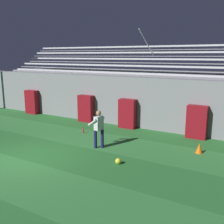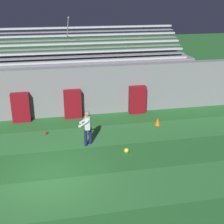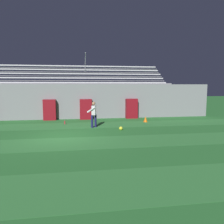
% 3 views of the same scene
% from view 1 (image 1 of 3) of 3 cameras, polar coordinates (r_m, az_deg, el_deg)
% --- Properties ---
extents(ground_plane, '(80.00, 80.00, 0.00)m').
position_cam_1_polar(ground_plane, '(11.01, -17.91, -9.53)').
color(ground_plane, '#286B2D').
extents(turf_stripe_far, '(28.00, 2.32, 0.01)m').
position_cam_1_polar(turf_stripe_far, '(13.27, -7.40, -5.27)').
color(turf_stripe_far, '#337A38').
rests_on(turf_stripe_far, ground).
extents(back_wall, '(24.00, 0.60, 2.80)m').
position_cam_1_polar(back_wall, '(15.56, -0.32, 2.72)').
color(back_wall, gray).
rests_on(back_wall, ground).
extents(padding_pillar_gate_left, '(0.96, 0.44, 1.62)m').
position_cam_1_polar(padding_pillar_gate_left, '(15.97, -5.68, 0.75)').
color(padding_pillar_gate_left, maroon).
rests_on(padding_pillar_gate_left, ground).
extents(padding_pillar_gate_right, '(0.96, 0.44, 1.62)m').
position_cam_1_polar(padding_pillar_gate_right, '(14.54, 3.37, -0.36)').
color(padding_pillar_gate_right, maroon).
rests_on(padding_pillar_gate_right, ground).
extents(padding_pillar_far_left, '(0.96, 0.44, 1.62)m').
position_cam_1_polar(padding_pillar_far_left, '(18.97, -17.01, 2.09)').
color(padding_pillar_far_left, maroon).
rests_on(padding_pillar_far_left, ground).
extents(padding_pillar_far_right, '(0.96, 0.44, 1.62)m').
position_cam_1_polar(padding_pillar_far_right, '(13.33, 17.97, -2.10)').
color(padding_pillar_far_right, maroon).
rests_on(padding_pillar_far_right, ground).
extents(bleacher_stand, '(18.00, 4.05, 5.43)m').
position_cam_1_polar(bleacher_stand, '(17.58, 3.55, 4.14)').
color(bleacher_stand, gray).
rests_on(bleacher_stand, ground).
extents(goalkeeper, '(0.64, 0.65, 1.67)m').
position_cam_1_polar(goalkeeper, '(11.33, -2.96, -3.23)').
color(goalkeeper, '#19194C').
rests_on(goalkeeper, ground).
extents(soccer_ball, '(0.22, 0.22, 0.22)m').
position_cam_1_polar(soccer_ball, '(9.94, 1.35, -10.64)').
color(soccer_ball, yellow).
rests_on(soccer_ball, ground).
extents(traffic_cone, '(0.30, 0.30, 0.42)m').
position_cam_1_polar(traffic_cone, '(11.51, 18.44, -7.50)').
color(traffic_cone, orange).
rests_on(traffic_cone, ground).
extents(water_bottle, '(0.07, 0.07, 0.24)m').
position_cam_1_polar(water_bottle, '(13.80, -6.29, -4.05)').
color(water_bottle, red).
rests_on(water_bottle, ground).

